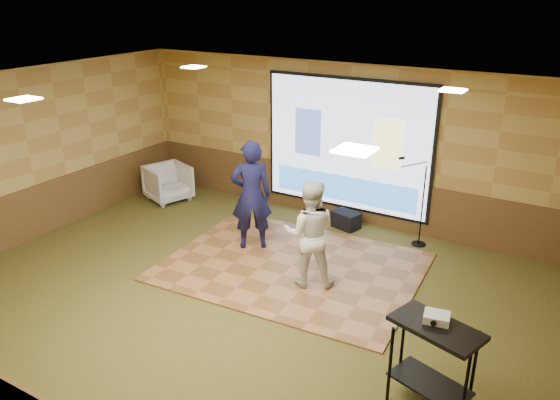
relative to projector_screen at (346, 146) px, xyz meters
The scene contains 17 objects.
ground 3.74m from the projector_screen, 90.00° to the right, with size 9.00×9.00×0.00m, color #2D3618.
room_shell 3.49m from the projector_screen, 90.00° to the right, with size 9.04×7.04×3.02m.
wainscot_back 1.00m from the projector_screen, 90.00° to the left, with size 9.00×0.04×0.95m, color #54361C.
wainscot_left 5.73m from the projector_screen, 142.51° to the right, with size 0.04×7.00×0.95m, color #54361C.
projector_screen is the anchor object (origin of this frame).
downlight_nw 3.12m from the projector_screen, 143.35° to the right, with size 0.32×0.32×0.02m, color beige.
downlight_ne 3.12m from the projector_screen, 36.65° to the right, with size 0.32×0.32×0.02m, color beige.
downlight_sw 5.61m from the projector_screen, 114.02° to the right, with size 0.32×0.32×0.02m, color beige.
downlight_se 5.61m from the projector_screen, 65.98° to the right, with size 0.32×0.32×0.02m, color beige.
dance_floor 2.67m from the projector_screen, 87.49° to the right, with size 3.99×3.04×0.03m, color #9A6238.
player_left 2.19m from the projector_screen, 113.38° to the right, with size 0.69×0.46×1.90m, color #12143B.
player_right 2.72m from the projector_screen, 77.21° to the right, with size 0.80×0.63×1.65m, color silver.
av_table 5.13m from the projector_screen, 55.19° to the right, with size 0.94×0.49×0.99m.
projector 5.01m from the projector_screen, 54.93° to the right, with size 0.26×0.22×0.09m, color silver.
mic_stand 1.88m from the projector_screen, 13.11° to the right, with size 0.62×0.25×1.57m.
banquet_chair 3.91m from the projector_screen, 165.54° to the right, with size 0.82×0.84×0.77m, color gray.
duffel_bag 1.38m from the projector_screen, 59.03° to the right, with size 0.50×0.34×0.31m, color black.
Camera 1 is at (3.91, -5.67, 4.27)m, focal length 35.00 mm.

